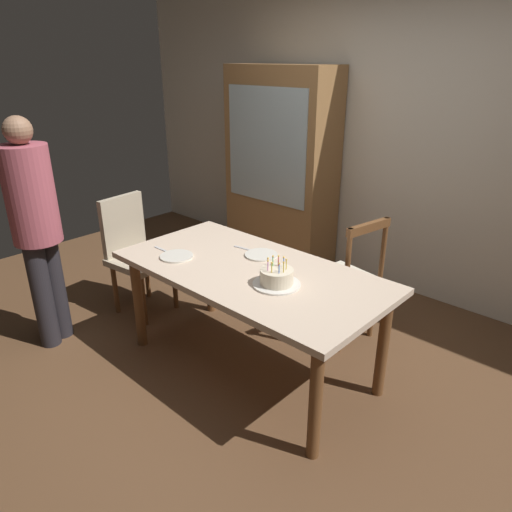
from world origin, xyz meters
The scene contains 12 objects.
ground centered at (0.00, 0.00, 0.00)m, with size 6.40×6.40×0.00m, color brown.
back_wall centered at (0.00, 1.85, 1.30)m, with size 6.40×0.10×2.60m, color silver.
dining_table centered at (0.00, 0.00, 0.65)m, with size 1.76×0.89×0.74m.
birthday_cake centered at (0.27, -0.06, 0.78)m, with size 0.28×0.28×0.17m.
plate_near_celebrant centered at (-0.48, -0.20, 0.74)m, with size 0.22×0.22×0.01m, color silver.
plate_far_side centered at (-0.09, 0.20, 0.74)m, with size 0.22×0.22×0.01m, color silver.
fork_near_celebrant centered at (-0.64, -0.19, 0.74)m, with size 0.18×0.02×0.01m, color silver.
fork_far_side centered at (-0.25, 0.21, 0.74)m, with size 0.18×0.02×0.01m, color silver.
chair_spindle_back centered at (0.23, 0.76, 0.46)m, with size 0.51×0.51×0.95m.
chair_upholstered centered at (-1.27, -0.03, 0.53)m, with size 0.49×0.49×0.95m.
person_celebrant centered at (-1.30, -0.74, 0.93)m, with size 0.32×0.32×1.63m.
china_cabinet centered at (-1.07, 1.56, 0.95)m, with size 1.10×0.45×1.90m.
Camera 1 is at (1.85, -1.93, 1.96)m, focal length 32.96 mm.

